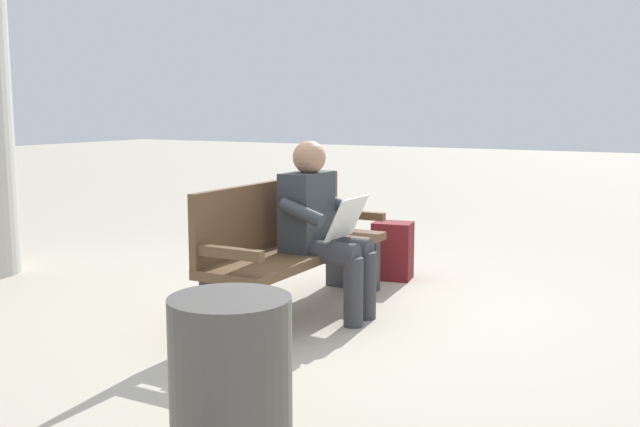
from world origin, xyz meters
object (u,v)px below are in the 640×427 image
object	(u,v)px
bench_near	(292,246)
person_seated	(321,224)
backpack	(393,251)
trash_bin	(231,404)

from	to	relation	value
bench_near	person_seated	world-z (taller)	person_seated
bench_near	backpack	size ratio (longest dim) A/B	3.85
trash_bin	backpack	bearing A→B (deg)	-165.05
person_seated	backpack	bearing A→B (deg)	-179.38
bench_near	person_seated	xyz separation A→B (m)	(0.00, 0.23, 0.17)
bench_near	trash_bin	world-z (taller)	bench_near
person_seated	backpack	distance (m)	1.31
bench_near	trash_bin	size ratio (longest dim) A/B	2.38
backpack	trash_bin	bearing A→B (deg)	14.95
backpack	person_seated	bearing A→B (deg)	1.49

